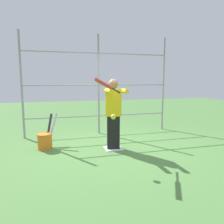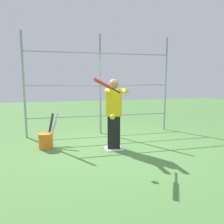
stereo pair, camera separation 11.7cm
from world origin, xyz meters
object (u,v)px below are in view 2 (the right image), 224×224
Objects in this scene: softball_in_flight at (112,117)px; bat_bucket at (47,139)px; baseball_bat_swinging at (105,85)px; batter at (114,112)px.

softball_in_flight is 2.08m from bat_bucket.
batter is at bearing -115.83° from baseball_bat_swinging.
bat_bucket is at bearing -49.69° from softball_in_flight.
baseball_bat_swinging is at bearing -70.94° from softball_in_flight.
baseball_bat_swinging is 2.16m from bat_bucket.
bat_bucket is (1.55, -0.48, -0.68)m from batter.
batter is at bearing 162.91° from bat_bucket.
softball_in_flight is (0.29, 1.00, 0.06)m from batter.
batter is 17.17× the size of softball_in_flight.
bat_bucket is at bearing -46.71° from baseball_bat_swinging.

